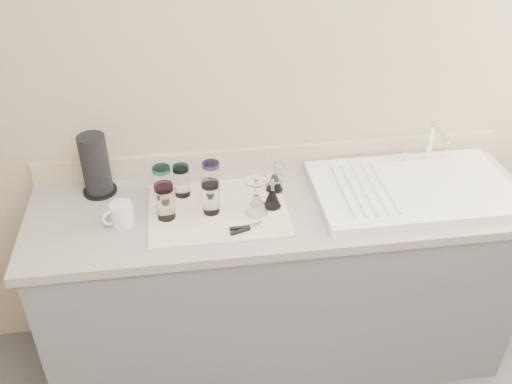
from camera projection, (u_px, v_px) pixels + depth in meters
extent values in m
cube|color=tan|center=(272.00, 93.00, 2.37)|extent=(3.50, 0.04, 2.50)
cube|color=slate|center=(280.00, 287.00, 2.59)|extent=(2.00, 0.60, 0.86)
cube|color=gray|center=(283.00, 207.00, 2.34)|extent=(2.06, 0.62, 0.04)
cube|color=white|center=(413.00, 189.00, 2.38)|extent=(0.82, 0.50, 0.03)
cylinder|color=silver|center=(430.00, 141.00, 2.50)|extent=(0.02, 0.02, 0.18)
cylinder|color=silver|center=(441.00, 133.00, 2.39)|extent=(0.02, 0.16, 0.02)
cylinder|color=silver|center=(406.00, 156.00, 2.53)|extent=(0.03, 0.03, 0.04)
cylinder|color=silver|center=(449.00, 153.00, 2.55)|extent=(0.03, 0.03, 0.04)
cube|color=white|center=(218.00, 210.00, 2.28)|extent=(0.55, 0.42, 0.01)
cylinder|color=white|center=(163.00, 185.00, 2.31)|extent=(0.07, 0.07, 0.13)
cylinder|color=teal|center=(161.00, 169.00, 2.26)|extent=(0.07, 0.07, 0.02)
cylinder|color=white|center=(182.00, 182.00, 2.33)|extent=(0.06, 0.06, 0.12)
cylinder|color=#3CB2CF|center=(181.00, 168.00, 2.29)|extent=(0.07, 0.07, 0.02)
cylinder|color=white|center=(211.00, 179.00, 2.34)|extent=(0.07, 0.07, 0.12)
cylinder|color=#4F3596|center=(211.00, 165.00, 2.30)|extent=(0.07, 0.07, 0.02)
cylinder|color=white|center=(165.00, 203.00, 2.20)|extent=(0.07, 0.07, 0.13)
cylinder|color=#EB3692|center=(164.00, 187.00, 2.15)|extent=(0.08, 0.08, 0.02)
cylinder|color=white|center=(211.00, 199.00, 2.23)|extent=(0.07, 0.07, 0.12)
cylinder|color=#B69DE9|center=(210.00, 184.00, 2.19)|extent=(0.07, 0.07, 0.02)
cone|color=white|center=(274.00, 182.00, 2.37)|extent=(0.07, 0.07, 0.07)
cylinder|color=white|center=(275.00, 169.00, 2.34)|extent=(0.01, 0.01, 0.06)
cylinder|color=white|center=(275.00, 163.00, 2.32)|extent=(0.07, 0.07, 0.01)
cone|color=white|center=(256.00, 204.00, 2.23)|extent=(0.09, 0.09, 0.08)
cylinder|color=white|center=(256.00, 189.00, 2.19)|extent=(0.01, 0.01, 0.07)
cylinder|color=white|center=(256.00, 181.00, 2.17)|extent=(0.09, 0.09, 0.01)
cone|color=white|center=(272.00, 199.00, 2.27)|extent=(0.08, 0.08, 0.07)
cylinder|color=white|center=(273.00, 185.00, 2.24)|extent=(0.01, 0.01, 0.06)
cylinder|color=white|center=(273.00, 179.00, 2.22)|extent=(0.08, 0.08, 0.01)
cube|color=silver|center=(256.00, 226.00, 2.17)|extent=(0.05, 0.03, 0.02)
cylinder|color=black|center=(243.00, 230.00, 2.15)|extent=(0.10, 0.05, 0.02)
cylinder|color=black|center=(242.00, 228.00, 2.16)|extent=(0.10, 0.02, 0.02)
cylinder|color=silver|center=(122.00, 214.00, 2.19)|extent=(0.12, 0.12, 0.09)
torus|color=silver|center=(111.00, 218.00, 2.17)|extent=(0.07, 0.04, 0.07)
cylinder|color=black|center=(100.00, 191.00, 2.39)|extent=(0.14, 0.14, 0.01)
cylinder|color=black|center=(95.00, 164.00, 2.31)|extent=(0.11, 0.11, 0.25)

